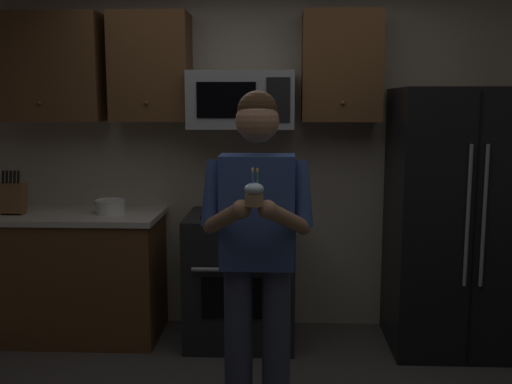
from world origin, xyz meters
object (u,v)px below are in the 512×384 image
(bowl_large_white, at_px, (110,206))
(cupcake, at_px, (254,194))
(oven_range, at_px, (241,278))
(microwave, at_px, (242,100))
(refrigerator, at_px, (458,220))
(person, at_px, (257,241))
(knife_block, at_px, (13,198))

(bowl_large_white, relative_size, cupcake, 1.24)
(oven_range, xyz_separation_m, microwave, (0.00, 0.12, 1.26))
(refrigerator, height_order, person, refrigerator)
(person, bearing_deg, bowl_large_white, 133.90)
(person, bearing_deg, knife_block, 148.21)
(refrigerator, distance_m, knife_block, 3.12)
(refrigerator, xyz_separation_m, cupcake, (-1.34, -1.42, 0.39))
(oven_range, height_order, bowl_large_white, bowl_large_white)
(refrigerator, xyz_separation_m, person, (-1.34, -1.09, 0.10))
(oven_range, bearing_deg, bowl_large_white, 179.69)
(oven_range, bearing_deg, microwave, 89.98)
(oven_range, relative_size, bowl_large_white, 4.31)
(microwave, xyz_separation_m, cupcake, (0.16, -1.58, -0.43))
(knife_block, bearing_deg, microwave, 5.26)
(bowl_large_white, height_order, person, person)
(refrigerator, bearing_deg, person, -140.70)
(refrigerator, relative_size, cupcake, 10.35)
(microwave, distance_m, cupcake, 1.65)
(cupcake, bearing_deg, person, 90.00)
(oven_range, relative_size, person, 0.53)
(refrigerator, bearing_deg, microwave, 173.97)
(knife_block, xyz_separation_m, bowl_large_white, (0.69, 0.03, -0.06))
(refrigerator, relative_size, person, 1.02)
(oven_range, distance_m, microwave, 1.26)
(bowl_large_white, bearing_deg, cupcake, -53.26)
(oven_range, relative_size, cupcake, 5.36)
(microwave, distance_m, refrigerator, 1.72)
(microwave, bearing_deg, knife_block, -174.74)
(bowl_large_white, height_order, cupcake, cupcake)
(oven_range, xyz_separation_m, person, (0.16, -1.13, 0.53))
(knife_block, distance_m, cupcake, 2.30)
(knife_block, relative_size, bowl_large_white, 1.48)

